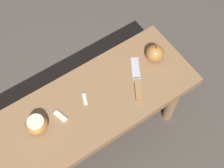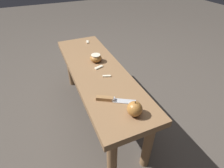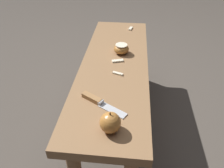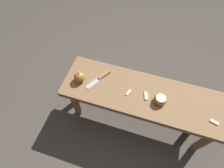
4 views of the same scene
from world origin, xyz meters
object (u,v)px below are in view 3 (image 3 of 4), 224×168
(wooden_bench, at_px, (114,74))
(apple_cut, at_px, (121,49))
(knife, at_px, (97,101))
(apple_whole, at_px, (110,123))

(wooden_bench, bearing_deg, apple_cut, -14.21)
(knife, bearing_deg, wooden_bench, 113.22)
(apple_cut, bearing_deg, apple_whole, 179.98)
(knife, distance_m, apple_cut, 0.42)
(apple_whole, distance_m, apple_cut, 0.55)
(knife, distance_m, apple_whole, 0.15)
(wooden_bench, height_order, apple_whole, apple_whole)
(apple_whole, relative_size, apple_cut, 1.01)
(apple_whole, bearing_deg, knife, 26.16)
(wooden_bench, distance_m, apple_whole, 0.45)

